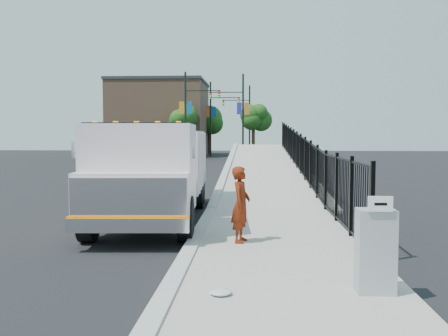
{
  "coord_description": "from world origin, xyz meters",
  "views": [
    {
      "loc": [
        1.26,
        -11.53,
        2.49
      ],
      "look_at": [
        0.5,
        2.0,
        1.54
      ],
      "focal_mm": 40.0,
      "sensor_mm": 36.0,
      "label": 1
    }
  ],
  "objects": [
    {
      "name": "building",
      "position": [
        -9.0,
        44.0,
        4.0
      ],
      "size": [
        10.0,
        10.0,
        8.0
      ],
      "primitive_type": "cube",
      "color": "#8C664C",
      "rests_on": "ground"
    },
    {
      "name": "utility_cabinet",
      "position": [
        3.1,
        -4.13,
        0.75
      ],
      "size": [
        0.55,
        0.4,
        1.25
      ],
      "primitive_type": "cube",
      "color": "gray",
      "rests_on": "sidewalk"
    },
    {
      "name": "light_pole_2",
      "position": [
        -2.9,
        42.27,
        4.36
      ],
      "size": [
        3.78,
        0.22,
        8.0
      ],
      "color": "black",
      "rests_on": "ground"
    },
    {
      "name": "light_pole_3",
      "position": [
        0.68,
        46.59,
        4.36
      ],
      "size": [
        3.77,
        0.22,
        8.0
      ],
      "color": "black",
      "rests_on": "ground"
    },
    {
      "name": "curb",
      "position": [
        0.0,
        -2.0,
        0.08
      ],
      "size": [
        0.3,
        12.0,
        0.16
      ],
      "primitive_type": "cube",
      "color": "#ADAAA3",
      "rests_on": "ground"
    },
    {
      "name": "light_pole_0",
      "position": [
        -4.44,
        33.46,
        4.36
      ],
      "size": [
        3.77,
        0.22,
        8.0
      ],
      "color": "black",
      "rests_on": "ground"
    },
    {
      "name": "debris",
      "position": [
        0.81,
        -4.37,
        0.16
      ],
      "size": [
        0.33,
        0.33,
        0.08
      ],
      "primitive_type": "ellipsoid",
      "color": "silver",
      "rests_on": "sidewalk"
    },
    {
      "name": "light_pole_1",
      "position": [
        0.11,
        35.31,
        4.36
      ],
      "size": [
        3.77,
        0.22,
        8.0
      ],
      "color": "black",
      "rests_on": "ground"
    },
    {
      "name": "truck",
      "position": [
        -1.51,
        2.4,
        1.55
      ],
      "size": [
        3.04,
        8.18,
        2.76
      ],
      "rotation": [
        0.0,
        0.0,
        0.05
      ],
      "color": "black",
      "rests_on": "ground"
    },
    {
      "name": "tree_0",
      "position": [
        -5.19,
        37.7,
        3.92
      ],
      "size": [
        2.27,
        2.27,
        5.13
      ],
      "color": "#382314",
      "rests_on": "ground"
    },
    {
      "name": "tree_2",
      "position": [
        -3.84,
        48.06,
        3.97
      ],
      "size": [
        3.14,
        3.14,
        5.57
      ],
      "color": "#382314",
      "rests_on": "ground"
    },
    {
      "name": "worker",
      "position": [
        1.03,
        -0.79,
        0.95
      ],
      "size": [
        0.51,
        0.67,
        1.65
      ],
      "primitive_type": "imported",
      "rotation": [
        0.0,
        0.0,
        1.36
      ],
      "color": "#651D09",
      "rests_on": "sidewalk"
    },
    {
      "name": "arrow_sign",
      "position": [
        3.1,
        -4.35,
        1.48
      ],
      "size": [
        0.35,
        0.04,
        0.22
      ],
      "primitive_type": "cube",
      "color": "white",
      "rests_on": "utility_cabinet"
    },
    {
      "name": "sidewalk",
      "position": [
        1.93,
        -2.0,
        0.06
      ],
      "size": [
        3.55,
        12.0,
        0.12
      ],
      "primitive_type": "cube",
      "color": "#9E998E",
      "rests_on": "ground"
    },
    {
      "name": "tree_1",
      "position": [
        1.4,
        39.54,
        3.9
      ],
      "size": [
        2.11,
        2.11,
        5.05
      ],
      "color": "#382314",
      "rests_on": "ground"
    },
    {
      "name": "ground",
      "position": [
        0.0,
        0.0,
        0.0
      ],
      "size": [
        120.0,
        120.0,
        0.0
      ],
      "primitive_type": "plane",
      "color": "black",
      "rests_on": "ground"
    },
    {
      "name": "ramp",
      "position": [
        2.12,
        16.0,
        0.0
      ],
      "size": [
        3.95,
        24.06,
        3.19
      ],
      "primitive_type": "cube",
      "rotation": [
        0.06,
        0.0,
        0.0
      ],
      "color": "#9E998E",
      "rests_on": "ground"
    },
    {
      "name": "iron_fence",
      "position": [
        3.55,
        12.0,
        0.9
      ],
      "size": [
        0.1,
        28.0,
        1.8
      ],
      "primitive_type": "cube",
      "color": "black",
      "rests_on": "ground"
    }
  ]
}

